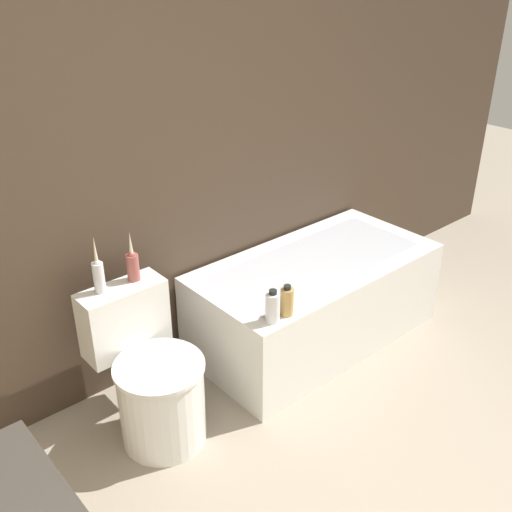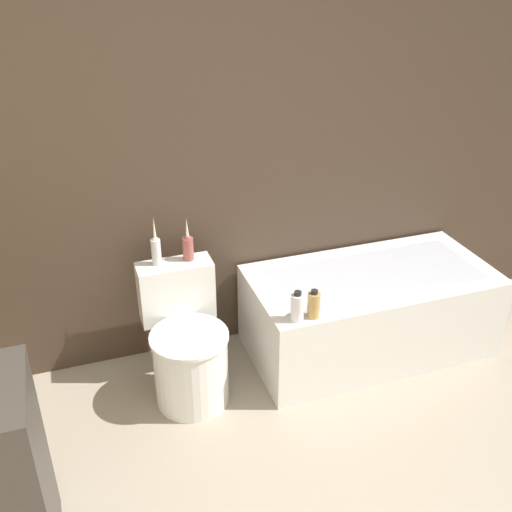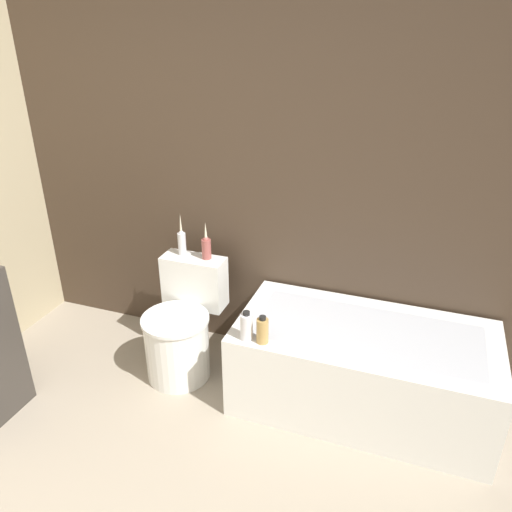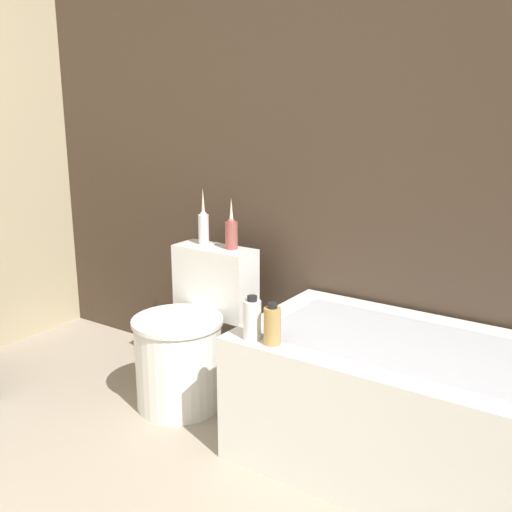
# 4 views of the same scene
# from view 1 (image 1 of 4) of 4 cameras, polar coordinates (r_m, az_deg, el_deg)

# --- Properties ---
(wall_back_tiled) EXTENTS (6.40, 0.06, 2.60)m
(wall_back_tiled) POSITION_cam_1_polar(r_m,az_deg,el_deg) (2.92, -11.16, 11.03)
(wall_back_tiled) COLOR #423326
(wall_back_tiled) RESTS_ON ground_plane
(bathtub) EXTENTS (1.44, 0.72, 0.52)m
(bathtub) POSITION_cam_1_polar(r_m,az_deg,el_deg) (3.52, 5.57, -4.10)
(bathtub) COLOR white
(bathtub) RESTS_ON ground
(toilet) EXTENTS (0.42, 0.58, 0.71)m
(toilet) POSITION_cam_1_polar(r_m,az_deg,el_deg) (2.90, -9.84, -11.57)
(toilet) COLOR white
(toilet) RESTS_ON ground
(vase_gold) EXTENTS (0.05, 0.05, 0.28)m
(vase_gold) POSITION_cam_1_polar(r_m,az_deg,el_deg) (2.76, -14.78, -1.67)
(vase_gold) COLOR silver
(vase_gold) RESTS_ON toilet
(vase_silver) EXTENTS (0.06, 0.06, 0.25)m
(vase_silver) POSITION_cam_1_polar(r_m,az_deg,el_deg) (2.83, -11.67, -0.76)
(vase_silver) COLOR #994C47
(vase_silver) RESTS_ON toilet
(shampoo_bottle_tall) EXTENTS (0.07, 0.07, 0.17)m
(shampoo_bottle_tall) POSITION_cam_1_polar(r_m,az_deg,el_deg) (2.81, 1.60, -4.89)
(shampoo_bottle_tall) COLOR silver
(shampoo_bottle_tall) RESTS_ON bathtub
(shampoo_bottle_short) EXTENTS (0.06, 0.06, 0.16)m
(shampoo_bottle_short) POSITION_cam_1_polar(r_m,az_deg,el_deg) (2.87, 2.96, -4.34)
(shampoo_bottle_short) COLOR tan
(shampoo_bottle_short) RESTS_ON bathtub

